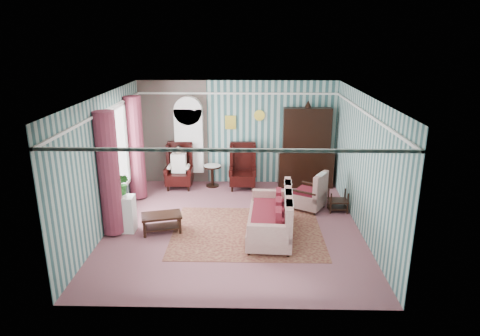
{
  "coord_description": "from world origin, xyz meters",
  "views": [
    {
      "loc": [
        0.34,
        -8.71,
        4.1
      ],
      "look_at": [
        0.12,
        0.6,
        1.17
      ],
      "focal_mm": 32.0,
      "sensor_mm": 36.0,
      "label": 1
    }
  ],
  "objects_px": {
    "bookcase": "(189,145)",
    "coffee_table": "(162,223)",
    "wingback_left": "(179,166)",
    "dresser_hutch": "(306,145)",
    "round_side_table": "(212,176)",
    "wingback_right": "(243,167)",
    "plant_stand": "(122,214)",
    "seated_woman": "(179,167)",
    "nest_table": "(338,201)",
    "sofa": "(270,214)",
    "floral_armchair": "(309,188)"
  },
  "relations": [
    {
      "from": "wingback_right",
      "to": "sofa",
      "type": "height_order",
      "value": "wingback_right"
    },
    {
      "from": "round_side_table",
      "to": "wingback_right",
      "type": "bearing_deg",
      "value": -10.01
    },
    {
      "from": "round_side_table",
      "to": "floral_armchair",
      "type": "xyz_separation_m",
      "value": [
        2.48,
        -1.58,
        0.25
      ]
    },
    {
      "from": "dresser_hutch",
      "to": "sofa",
      "type": "relative_size",
      "value": 1.17
    },
    {
      "from": "seated_woman",
      "to": "floral_armchair",
      "type": "xyz_separation_m",
      "value": [
        3.38,
        -1.43,
        -0.04
      ]
    },
    {
      "from": "plant_stand",
      "to": "wingback_right",
      "type": "bearing_deg",
      "value": 47.16
    },
    {
      "from": "wingback_left",
      "to": "sofa",
      "type": "distance_m",
      "value": 3.75
    },
    {
      "from": "sofa",
      "to": "round_side_table",
      "type": "bearing_deg",
      "value": 29.28
    },
    {
      "from": "coffee_table",
      "to": "floral_armchair",
      "type": "bearing_deg",
      "value": 22.28
    },
    {
      "from": "wingback_right",
      "to": "round_side_table",
      "type": "height_order",
      "value": "wingback_right"
    },
    {
      "from": "bookcase",
      "to": "wingback_left",
      "type": "distance_m",
      "value": 0.68
    },
    {
      "from": "dresser_hutch",
      "to": "wingback_right",
      "type": "bearing_deg",
      "value": -171.23
    },
    {
      "from": "dresser_hutch",
      "to": "seated_woman",
      "type": "distance_m",
      "value": 3.56
    },
    {
      "from": "nest_table",
      "to": "coffee_table",
      "type": "xyz_separation_m",
      "value": [
        -4.01,
        -1.24,
        -0.07
      ]
    },
    {
      "from": "wingback_right",
      "to": "nest_table",
      "type": "relative_size",
      "value": 2.31
    },
    {
      "from": "coffee_table",
      "to": "sofa",
      "type": "bearing_deg",
      "value": -2.84
    },
    {
      "from": "nest_table",
      "to": "coffee_table",
      "type": "relative_size",
      "value": 0.64
    },
    {
      "from": "wingback_right",
      "to": "plant_stand",
      "type": "relative_size",
      "value": 1.56
    },
    {
      "from": "bookcase",
      "to": "coffee_table",
      "type": "bearing_deg",
      "value": -93.46
    },
    {
      "from": "bookcase",
      "to": "plant_stand",
      "type": "bearing_deg",
      "value": -108.49
    },
    {
      "from": "floral_armchair",
      "to": "bookcase",
      "type": "bearing_deg",
      "value": 90.07
    },
    {
      "from": "bookcase",
      "to": "wingback_right",
      "type": "height_order",
      "value": "bookcase"
    },
    {
      "from": "seated_woman",
      "to": "coffee_table",
      "type": "bearing_deg",
      "value": -88.81
    },
    {
      "from": "coffee_table",
      "to": "seated_woman",
      "type": "bearing_deg",
      "value": 91.19
    },
    {
      "from": "seated_woman",
      "to": "coffee_table",
      "type": "relative_size",
      "value": 1.4
    },
    {
      "from": "wingback_right",
      "to": "coffee_table",
      "type": "distance_m",
      "value": 3.29
    },
    {
      "from": "dresser_hutch",
      "to": "nest_table",
      "type": "height_order",
      "value": "dresser_hutch"
    },
    {
      "from": "nest_table",
      "to": "floral_armchair",
      "type": "distance_m",
      "value": 0.76
    },
    {
      "from": "sofa",
      "to": "floral_armchair",
      "type": "relative_size",
      "value": 1.85
    },
    {
      "from": "seated_woman",
      "to": "plant_stand",
      "type": "relative_size",
      "value": 1.47
    },
    {
      "from": "bookcase",
      "to": "dresser_hutch",
      "type": "bearing_deg",
      "value": -2.11
    },
    {
      "from": "nest_table",
      "to": "plant_stand",
      "type": "height_order",
      "value": "plant_stand"
    },
    {
      "from": "bookcase",
      "to": "coffee_table",
      "type": "height_order",
      "value": "bookcase"
    },
    {
      "from": "round_side_table",
      "to": "coffee_table",
      "type": "distance_m",
      "value": 3.06
    },
    {
      "from": "round_side_table",
      "to": "nest_table",
      "type": "bearing_deg",
      "value": -28.2
    },
    {
      "from": "dresser_hutch",
      "to": "round_side_table",
      "type": "bearing_deg",
      "value": -177.36
    },
    {
      "from": "dresser_hutch",
      "to": "seated_woman",
      "type": "height_order",
      "value": "dresser_hutch"
    },
    {
      "from": "nest_table",
      "to": "bookcase",
      "type": "bearing_deg",
      "value": 153.08
    },
    {
      "from": "wingback_left",
      "to": "wingback_right",
      "type": "bearing_deg",
      "value": 0.0
    },
    {
      "from": "bookcase",
      "to": "wingback_left",
      "type": "xyz_separation_m",
      "value": [
        -0.25,
        -0.39,
        -0.5
      ]
    },
    {
      "from": "wingback_right",
      "to": "seated_woman",
      "type": "bearing_deg",
      "value": 180.0
    },
    {
      "from": "wingback_right",
      "to": "plant_stand",
      "type": "distance_m",
      "value": 3.76
    },
    {
      "from": "dresser_hutch",
      "to": "nest_table",
      "type": "distance_m",
      "value": 2.11
    },
    {
      "from": "wingback_right",
      "to": "seated_woman",
      "type": "relative_size",
      "value": 1.06
    },
    {
      "from": "bookcase",
      "to": "floral_armchair",
      "type": "relative_size",
      "value": 2.05
    },
    {
      "from": "bookcase",
      "to": "floral_armchair",
      "type": "bearing_deg",
      "value": -30.15
    },
    {
      "from": "nest_table",
      "to": "floral_armchair",
      "type": "relative_size",
      "value": 0.49
    },
    {
      "from": "dresser_hutch",
      "to": "wingback_left",
      "type": "bearing_deg",
      "value": -175.59
    },
    {
      "from": "seated_woman",
      "to": "floral_armchair",
      "type": "height_order",
      "value": "seated_woman"
    },
    {
      "from": "wingback_left",
      "to": "nest_table",
      "type": "distance_m",
      "value": 4.37
    }
  ]
}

